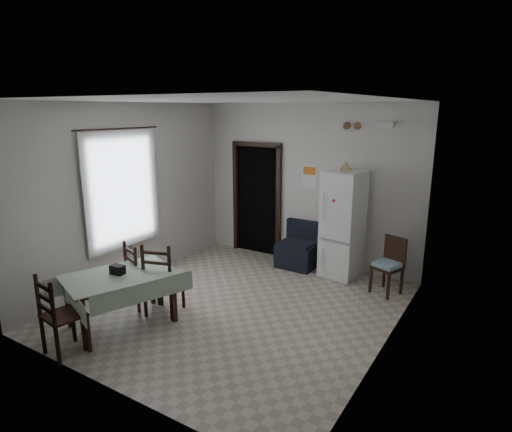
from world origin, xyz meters
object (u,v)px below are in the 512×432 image
object	(u,v)px
navy_seat	(298,245)
dining_chair_far_right	(164,277)
corner_chair	(387,266)
dining_chair_near_head	(63,314)
dining_table	(121,300)
dining_chair_far_left	(143,274)
fridge	(343,225)

from	to	relation	value
navy_seat	dining_chair_far_right	distance (m)	2.74
corner_chair	dining_chair_near_head	bearing A→B (deg)	-105.15
dining_chair_near_head	dining_table	bearing A→B (deg)	-82.05
corner_chair	dining_table	xyz separation A→B (m)	(-2.70, -2.84, -0.09)
corner_chair	dining_table	world-z (taller)	corner_chair
navy_seat	dining_chair_far_left	bearing A→B (deg)	-114.22
fridge	dining_chair_near_head	bearing A→B (deg)	-107.04
corner_chair	dining_chair_far_right	distance (m)	3.36
fridge	dining_chair_near_head	size ratio (longest dim) A/B	1.82
navy_seat	dining_chair_far_right	world-z (taller)	dining_chair_far_right
navy_seat	dining_table	xyz separation A→B (m)	(-1.01, -3.17, -0.05)
navy_seat	dining_chair_far_right	bearing A→B (deg)	-105.97
dining_table	dining_chair_near_head	size ratio (longest dim) A/B	1.36
dining_table	dining_chair_far_left	world-z (taller)	dining_chair_far_left
dining_table	dining_chair_far_right	bearing A→B (deg)	87.43
dining_table	navy_seat	bearing A→B (deg)	93.28
navy_seat	fridge	bearing A→B (deg)	0.45
dining_chair_far_right	fridge	bearing A→B (deg)	-138.76
dining_chair_far_left	dining_chair_far_right	xyz separation A→B (m)	(0.42, -0.02, 0.04)
fridge	dining_chair_near_head	xyz separation A→B (m)	(-1.84, -4.00, -0.41)
fridge	dining_chair_far_right	bearing A→B (deg)	-113.54
fridge	corner_chair	distance (m)	1.04
corner_chair	navy_seat	bearing A→B (deg)	-169.76
navy_seat	dining_table	world-z (taller)	navy_seat
dining_chair_far_left	dining_chair_far_right	world-z (taller)	dining_chair_far_right
navy_seat	corner_chair	world-z (taller)	corner_chair
fridge	dining_chair_far_left	bearing A→B (deg)	-120.04
dining_chair_far_right	corner_chair	bearing A→B (deg)	-154.56
fridge	dining_chair_far_left	size ratio (longest dim) A/B	1.87
fridge	dining_chair_far_left	distance (m)	3.31
fridge	dining_chair_far_left	world-z (taller)	fridge
dining_table	dining_chair_far_right	size ratio (longest dim) A/B	1.28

